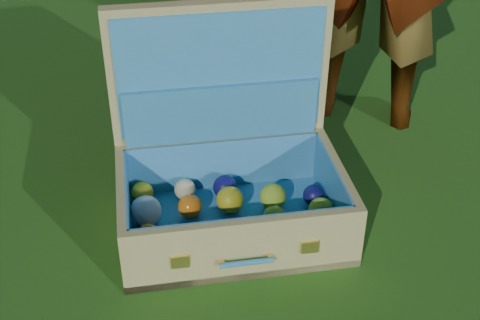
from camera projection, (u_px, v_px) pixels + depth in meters
name	position (u px, v px, depth m)	size (l,w,h in m)	color
ground	(163.00, 248.00, 1.91)	(60.00, 60.00, 0.00)	#215114
suitcase	(226.00, 166.00, 1.94)	(0.78, 0.69, 0.63)	tan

